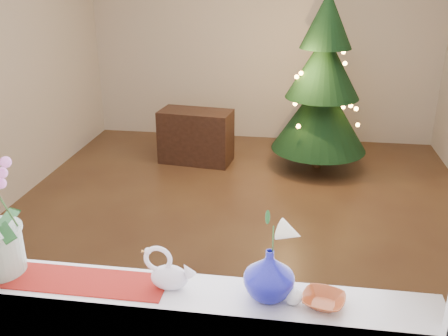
# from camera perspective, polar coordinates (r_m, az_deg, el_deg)

# --- Properties ---
(ground) EXTENTS (5.00, 5.00, 0.00)m
(ground) POSITION_cam_1_polar(r_m,az_deg,el_deg) (4.61, 1.68, -6.09)
(ground) COLOR #3E2519
(ground) RESTS_ON ground
(wall_back) EXTENTS (4.50, 0.10, 2.70)m
(wall_back) POSITION_cam_1_polar(r_m,az_deg,el_deg) (6.62, 4.51, 14.73)
(wall_back) COLOR beige
(wall_back) RESTS_ON ground
(wall_front) EXTENTS (4.50, 0.10, 2.70)m
(wall_front) POSITION_cam_1_polar(r_m,az_deg,el_deg) (1.81, -7.47, -4.87)
(wall_front) COLOR beige
(wall_front) RESTS_ON ground
(windowsill) EXTENTS (2.20, 0.26, 0.04)m
(windowsill) POSITION_cam_1_polar(r_m,az_deg,el_deg) (2.15, -5.92, -14.10)
(windowsill) COLOR white
(windowsill) RESTS_ON window_apron
(window_frame) EXTENTS (2.22, 0.06, 1.60)m
(window_frame) POSITION_cam_1_polar(r_m,az_deg,el_deg) (1.71, -7.77, 6.13)
(window_frame) COLOR white
(window_frame) RESTS_ON windowsill
(runner) EXTENTS (0.70, 0.20, 0.01)m
(runner) POSITION_cam_1_polar(r_m,az_deg,el_deg) (2.25, -15.60, -12.35)
(runner) COLOR maroon
(runner) RESTS_ON windowsill
(swan) EXTENTS (0.23, 0.14, 0.18)m
(swan) POSITION_cam_1_polar(r_m,az_deg,el_deg) (2.10, -6.30, -11.39)
(swan) COLOR silver
(swan) RESTS_ON windowsill
(blue_vase) EXTENTS (0.31, 0.31, 0.25)m
(blue_vase) POSITION_cam_1_polar(r_m,az_deg,el_deg) (2.03, 5.20, -11.61)
(blue_vase) COLOR navy
(blue_vase) RESTS_ON windowsill
(lily) EXTENTS (0.14, 0.08, 0.19)m
(lily) POSITION_cam_1_polar(r_m,az_deg,el_deg) (1.92, 5.41, -6.21)
(lily) COLOR white
(lily) RESTS_ON blue_vase
(paperweight) EXTENTS (0.08, 0.08, 0.07)m
(paperweight) POSITION_cam_1_polar(r_m,az_deg,el_deg) (2.05, 7.92, -14.30)
(paperweight) COLOR white
(paperweight) RESTS_ON windowsill
(amber_dish) EXTENTS (0.17, 0.17, 0.04)m
(amber_dish) POSITION_cam_1_polar(r_m,az_deg,el_deg) (2.07, 11.29, -14.71)
(amber_dish) COLOR #9B411E
(amber_dish) RESTS_ON windowsill
(xmas_tree) EXTENTS (1.23, 1.23, 1.97)m
(xmas_tree) POSITION_cam_1_polar(r_m,az_deg,el_deg) (5.67, 11.20, 9.45)
(xmas_tree) COLOR black
(xmas_tree) RESTS_ON ground
(side_table) EXTENTS (0.88, 0.51, 0.63)m
(side_table) POSITION_cam_1_polar(r_m,az_deg,el_deg) (5.92, -3.22, 3.62)
(side_table) COLOR black
(side_table) RESTS_ON ground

